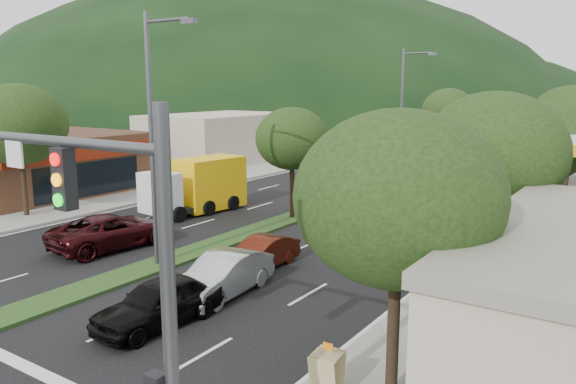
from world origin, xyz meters
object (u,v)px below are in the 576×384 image
Objects in this scene: car_queue_d at (406,238)px; tree_l_a at (19,124)px; tree_r_a at (398,199)px; tree_r_d at (571,121)px; a_frame_sign at (327,371)px; streetlight_near at (155,129)px; motorhome at (543,159)px; car_queue_b at (460,219)px; tree_med_far at (448,111)px; car_queue_a at (159,302)px; tree_r_b at (493,153)px; tree_med_near at (292,139)px; suv_maroon at (112,231)px; box_truck at (199,187)px; traffic_signal at (98,244)px; sedan_silver at (223,275)px; streetlight_mid at (404,108)px; tree_r_c at (539,142)px; car_queue_c at (261,253)px; car_queue_e at (438,192)px.

tree_l_a is at bearing -170.98° from car_queue_d.
tree_r_d is at bearing 90.00° from tree_r_a.
car_queue_d is 12.37m from a_frame_sign.
streetlight_near is 1.19× the size of motorhome.
car_queue_b is at bearing -97.55° from motorhome.
tree_l_a is 12.87m from streetlight_near.
tree_r_d is 1.35× the size of car_queue_d.
tree_med_far is 1.61× the size of car_queue_a.
tree_r_b reaches higher than tree_med_near.
box_truck is at bearing -70.25° from suv_maroon.
motorhome is at bearing 82.23° from car_queue_d.
tree_r_d is at bearing -49.40° from tree_med_far.
car_queue_d reaches higher than car_queue_b.
tree_r_b reaches higher than traffic_signal.
suv_maroon reaches higher than sedan_silver.
streetlight_mid is 16.14m from car_queue_b.
box_truck is at bearing 169.18° from car_queue_d.
a_frame_sign is at bearing 147.55° from box_truck.
car_queue_d is at bearing 94.06° from traffic_signal.
traffic_signal is at bearing -118.20° from tree_r_a.
tree_r_c is at bearing -137.28° from suv_maroon.
tree_l_a is at bearing 151.81° from traffic_signal.
streetlight_near is at bearing -161.27° from tree_r_b.
motorhome is (8.79, 6.88, -3.91)m from streetlight_mid.
streetlight_mid reaches higher than box_truck.
streetlight_mid is (0.00, 25.00, 0.00)m from streetlight_near.
tree_r_a is at bearing -35.07° from car_queue_c.
car_queue_b is 19.78m from motorhome.
tree_med_near is at bearing 120.23° from a_frame_sign.
suv_maroon is at bearing 163.39° from sedan_silver.
box_truck is 4.43× the size of a_frame_sign.
streetlight_near is 1.53× the size of box_truck.
car_queue_d is (-4.15, -4.88, -4.01)m from tree_r_c.
car_queue_c is (-5.34, 11.66, -4.02)m from traffic_signal.
tree_r_d is 11.36m from car_queue_b.
tree_r_c is 19.70m from suv_maroon.
tree_med_near is 1.58× the size of car_queue_c.
car_queue_d is at bearing -66.86° from streetlight_mid.
motorhome is (-3.00, 19.88, -3.07)m from tree_r_c.
car_queue_e is (1.38, 17.11, -0.02)m from car_queue_c.
streetlight_mid reaches higher than car_queue_d.
tree_r_a is at bearing -67.87° from streetlight_mid.
tree_l_a reaches higher than a_frame_sign.
tree_r_d is at bearing 81.73° from a_frame_sign.
car_queue_b is 11.15m from car_queue_c.
tree_r_a is at bearing -74.63° from car_queue_d.
tree_l_a is 23.85m from car_queue_b.
tree_l_a is 26.28m from streetlight_mid.
tree_l_a is 0.86× the size of motorhome.
tree_med_near is at bearing -170.54° from tree_r_c.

